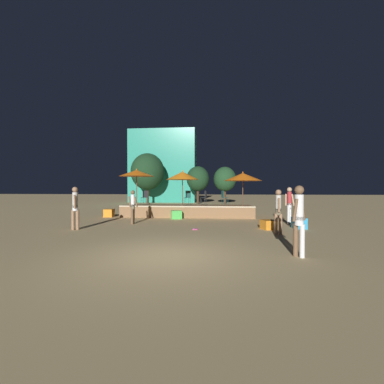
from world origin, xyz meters
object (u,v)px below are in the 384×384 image
at_px(bistro_chair_3, 224,196).
at_px(background_tree_2, 198,179).
at_px(cube_seat_1, 176,215).
at_px(cube_seat_2, 299,223).
at_px(cube_seat_0, 269,225).
at_px(person_3, 289,204).
at_px(bistro_chair_0, 205,196).
at_px(frisbee_disc, 195,229).
at_px(cube_seat_3, 109,213).
at_px(person_4, 278,210).
at_px(person_1, 75,206).
at_px(bistro_chair_2, 145,196).
at_px(bistro_chair_1, 188,196).
at_px(person_2, 133,206).
at_px(patio_umbrella_2, 243,177).
at_px(background_tree_0, 225,179).
at_px(patio_umbrella_0, 182,176).
at_px(background_tree_1, 148,172).
at_px(person_0, 299,217).
at_px(patio_umbrella_1, 137,173).

relative_size(bistro_chair_3, background_tree_2, 0.21).
height_order(cube_seat_1, cube_seat_2, cube_seat_2).
distance_m(cube_seat_0, person_3, 2.33).
xyz_separation_m(bistro_chair_0, frisbee_disc, (-0.18, -5.45, -1.26)).
bearing_deg(cube_seat_0, bistro_chair_3, 108.06).
bearing_deg(cube_seat_1, cube_seat_0, -36.20).
distance_m(person_3, frisbee_disc, 5.13).
height_order(cube_seat_3, person_4, person_4).
bearing_deg(bistro_chair_0, bistro_chair_3, 123.15).
height_order(cube_seat_3, frisbee_disc, cube_seat_3).
bearing_deg(person_1, cube_seat_3, -108.48).
bearing_deg(bistro_chair_2, bistro_chair_1, 140.79).
height_order(bistro_chair_2, frisbee_disc, bistro_chair_2).
bearing_deg(person_2, patio_umbrella_2, 125.53).
height_order(cube_seat_1, background_tree_0, background_tree_0).
bearing_deg(bistro_chair_2, cube_seat_2, 107.40).
distance_m(patio_umbrella_0, cube_seat_3, 5.17).
height_order(cube_seat_0, person_1, person_1).
bearing_deg(background_tree_0, bistro_chair_1, -103.79).
height_order(cube_seat_1, cube_seat_3, cube_seat_3).
relative_size(person_1, background_tree_1, 0.33).
distance_m(cube_seat_0, bistro_chair_0, 6.00).
xyz_separation_m(bistro_chair_2, background_tree_1, (-2.99, 11.83, 2.35)).
relative_size(bistro_chair_3, background_tree_0, 0.22).
relative_size(cube_seat_2, bistro_chair_3, 0.64).
height_order(person_3, bistro_chair_3, person_3).
distance_m(cube_seat_2, background_tree_1, 20.41).
bearing_deg(bistro_chair_3, person_0, 168.89).
distance_m(cube_seat_0, person_2, 6.62).
relative_size(bistro_chair_1, background_tree_1, 0.16).
height_order(person_2, bistro_chair_1, person_2).
bearing_deg(bistro_chair_1, cube_seat_2, -25.24).
bearing_deg(background_tree_0, background_tree_1, -179.97).
relative_size(cube_seat_0, person_3, 0.39).
bearing_deg(cube_seat_2, person_4, -129.71).
distance_m(cube_seat_1, background_tree_2, 13.92).
height_order(person_4, background_tree_1, background_tree_1).
xyz_separation_m(person_4, background_tree_1, (-10.12, 18.12, 2.66)).
distance_m(person_2, bistro_chair_0, 5.29).
distance_m(patio_umbrella_0, person_1, 6.57).
bearing_deg(patio_umbrella_0, bistro_chair_3, 30.02).
bearing_deg(frisbee_disc, person_1, -174.30).
distance_m(cube_seat_2, bistro_chair_3, 6.17).
height_order(patio_umbrella_0, background_tree_2, background_tree_2).
relative_size(patio_umbrella_0, cube_seat_2, 5.03).
distance_m(patio_umbrella_1, person_2, 3.29).
distance_m(patio_umbrella_2, bistro_chair_2, 6.49).
relative_size(cube_seat_1, bistro_chair_1, 0.81).
bearing_deg(person_0, cube_seat_2, -60.95).
bearing_deg(person_2, cube_seat_1, 148.57).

